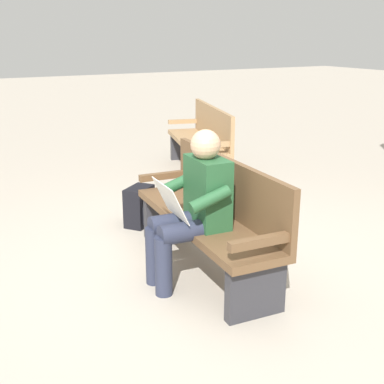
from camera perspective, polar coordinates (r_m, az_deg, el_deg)
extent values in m
plane|color=#A89E8E|center=(4.16, 1.30, -8.64)|extent=(40.00, 40.00, 0.00)
cube|color=brown|center=(3.99, 1.34, -3.22)|extent=(1.83, 0.61, 0.06)
cube|color=brown|center=(4.00, 4.13, 0.65)|extent=(1.80, 0.18, 0.45)
cube|color=brown|center=(3.25, 7.94, -5.54)|extent=(0.10, 0.48, 0.06)
cube|color=brown|center=(4.69, -3.19, 1.85)|extent=(0.10, 0.48, 0.06)
cube|color=#2D2D33|center=(3.45, 7.23, -10.99)|extent=(0.11, 0.44, 0.39)
cube|color=#2D2D33|center=(4.76, -2.89, -2.65)|extent=(0.11, 0.44, 0.39)
cube|color=#23512D|center=(3.74, 1.77, 0.02)|extent=(0.42, 0.25, 0.52)
sphere|color=tan|center=(3.64, 1.54, 5.38)|extent=(0.22, 0.22, 0.22)
cylinder|color=#282D42|center=(3.65, -0.53, -4.49)|extent=(0.18, 0.43, 0.15)
cylinder|color=#282D42|center=(3.82, -1.76, -3.47)|extent=(0.18, 0.43, 0.15)
cylinder|color=#282D42|center=(3.68, -3.24, -8.41)|extent=(0.13, 0.13, 0.45)
cylinder|color=#282D42|center=(3.85, -4.33, -7.21)|extent=(0.13, 0.13, 0.45)
cylinder|color=#23512D|center=(3.48, 2.05, -0.85)|extent=(0.11, 0.32, 0.18)
cylinder|color=#23512D|center=(3.90, -1.11, 1.17)|extent=(0.11, 0.32, 0.18)
cube|color=silver|center=(3.63, -2.48, -0.96)|extent=(0.41, 0.16, 0.27)
cube|color=black|center=(5.03, -5.99, -1.61)|extent=(0.35, 0.37, 0.39)
cube|color=black|center=(4.99, -4.80, -2.42)|extent=(0.17, 0.20, 0.18)
cube|color=#9E7A51|center=(6.87, 0.60, 5.63)|extent=(1.86, 0.95, 0.06)
cube|color=#9E7A51|center=(6.87, 2.36, 7.79)|extent=(1.75, 0.54, 0.45)
cube|color=#9E7A51|center=(6.03, 2.51, 5.40)|extent=(0.19, 0.48, 0.06)
cube|color=#9E7A51|center=(7.65, -0.91, 8.00)|extent=(0.19, 0.48, 0.06)
cube|color=#2D2D33|center=(6.17, 2.34, 2.08)|extent=(0.19, 0.44, 0.39)
cube|color=#2D2D33|center=(7.68, -0.82, 5.18)|extent=(0.19, 0.44, 0.39)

